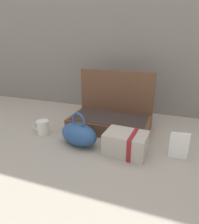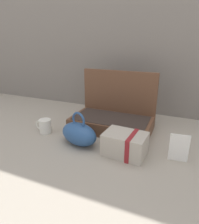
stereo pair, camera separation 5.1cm
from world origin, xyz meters
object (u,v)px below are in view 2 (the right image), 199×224
object	(u,v)px
cream_toiletry_bag	(126,144)
info_card_left	(179,148)
coffee_mug	(45,126)
open_suitcase	(113,116)
teal_pouch_handbag	(79,134)

from	to	relation	value
cream_toiletry_bag	info_card_left	bearing A→B (deg)	9.72
coffee_mug	info_card_left	xyz separation A→B (m)	(0.72, -0.01, 0.02)
open_suitcase	coffee_mug	size ratio (longest dim) A/B	4.58
teal_pouch_handbag	cream_toiletry_bag	world-z (taller)	teal_pouch_handbag
coffee_mug	teal_pouch_handbag	bearing A→B (deg)	-10.00
coffee_mug	info_card_left	distance (m)	0.72
coffee_mug	info_card_left	bearing A→B (deg)	-0.55
open_suitcase	info_card_left	bearing A→B (deg)	-30.91
teal_pouch_handbag	coffee_mug	bearing A→B (deg)	170.00
teal_pouch_handbag	info_card_left	size ratio (longest dim) A/B	1.84
cream_toiletry_bag	info_card_left	size ratio (longest dim) A/B	1.57
open_suitcase	teal_pouch_handbag	xyz separation A→B (m)	(-0.09, -0.27, -0.02)
cream_toiletry_bag	coffee_mug	distance (m)	0.50
teal_pouch_handbag	info_card_left	world-z (taller)	teal_pouch_handbag
open_suitcase	cream_toiletry_bag	size ratio (longest dim) A/B	2.32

